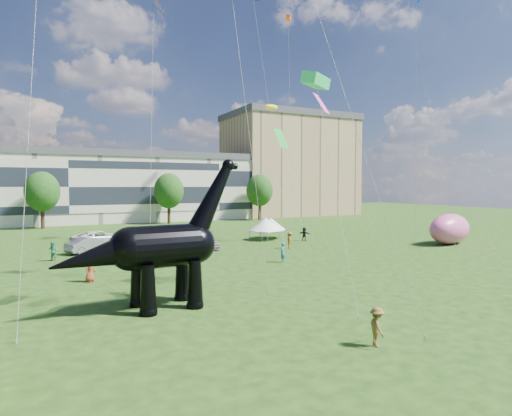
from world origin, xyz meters
name	(u,v)px	position (x,y,z in m)	size (l,w,h in m)	color
ground	(277,302)	(0.00, 0.00, 0.00)	(220.00, 220.00, 0.00)	#16330C
terrace_row	(67,190)	(-8.00, 62.00, 6.00)	(78.00, 11.00, 12.00)	beige
apartment_block	(289,167)	(40.00, 65.00, 11.00)	(28.00, 18.00, 22.00)	tan
tree_mid_left	(42,188)	(-12.00, 53.00, 6.29)	(5.20, 5.20, 9.44)	#382314
tree_mid_right	(169,188)	(8.00, 53.00, 6.29)	(5.20, 5.20, 9.44)	#382314
tree_far_right	(260,188)	(26.00, 53.00, 6.29)	(5.20, 5.20, 9.44)	#382314
dinosaur_sculpture	(158,249)	(-6.47, 1.79, 3.25)	(10.54, 3.07, 8.60)	black
car_grey	(90,245)	(-7.81, 24.20, 0.78)	(1.66, 4.75, 1.56)	gray
car_white	(99,238)	(-6.35, 29.44, 0.83)	(2.76, 5.98, 1.66)	silver
car_dark	(206,242)	(3.58, 21.78, 0.70)	(1.96, 4.83, 1.40)	#595960
gazebo_near	(266,224)	(12.69, 25.28, 1.93)	(5.16, 5.16, 2.74)	white
gazebo_far	(271,224)	(14.09, 26.52, 1.82)	(4.93, 4.93, 2.59)	silver
inflatable_pink	(450,229)	(29.81, 12.44, 1.75)	(7.01, 3.50, 3.50)	#DF5795
visitors	(163,252)	(-2.64, 15.81, 0.87)	(49.19, 41.39, 1.86)	#2A689A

